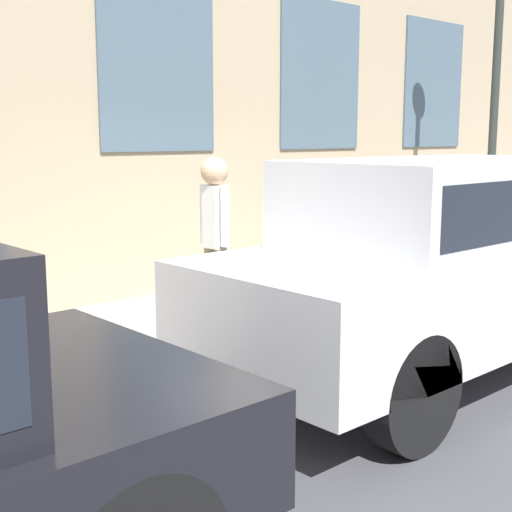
{
  "coord_description": "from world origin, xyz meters",
  "views": [
    {
      "loc": [
        -4.67,
        5.02,
        2.11
      ],
      "look_at": [
        0.61,
        0.23,
        0.91
      ],
      "focal_mm": 50.0,
      "sensor_mm": 36.0,
      "label": 1
    }
  ],
  "objects_px": {
    "fire_hydrant": "(296,286)",
    "parked_truck_silver_near": "(441,253)",
    "person": "(215,227)",
    "street_lamp": "(497,51)"
  },
  "relations": [
    {
      "from": "person",
      "to": "street_lamp",
      "type": "bearing_deg",
      "value": 104.32
    },
    {
      "from": "person",
      "to": "fire_hydrant",
      "type": "bearing_deg",
      "value": 69.51
    },
    {
      "from": "fire_hydrant",
      "to": "person",
      "type": "bearing_deg",
      "value": 54.96
    },
    {
      "from": "person",
      "to": "parked_truck_silver_near",
      "type": "height_order",
      "value": "parked_truck_silver_near"
    },
    {
      "from": "person",
      "to": "street_lamp",
      "type": "height_order",
      "value": "street_lamp"
    },
    {
      "from": "person",
      "to": "parked_truck_silver_near",
      "type": "relative_size",
      "value": 0.37
    },
    {
      "from": "parked_truck_silver_near",
      "to": "street_lamp",
      "type": "height_order",
      "value": "street_lamp"
    },
    {
      "from": "fire_hydrant",
      "to": "parked_truck_silver_near",
      "type": "relative_size",
      "value": 0.18
    },
    {
      "from": "fire_hydrant",
      "to": "person",
      "type": "height_order",
      "value": "person"
    },
    {
      "from": "fire_hydrant",
      "to": "person",
      "type": "xyz_separation_m",
      "value": [
        0.48,
        0.68,
        0.62
      ]
    }
  ]
}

